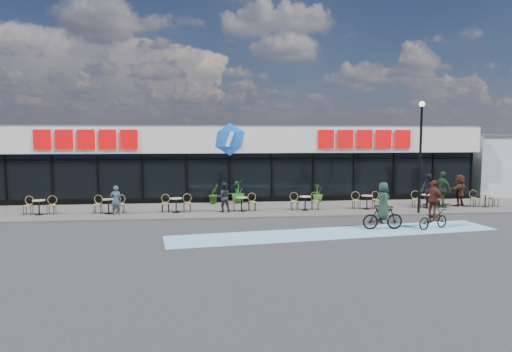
% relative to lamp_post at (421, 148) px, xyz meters
% --- Properties ---
extents(ground, '(120.00, 120.00, 0.00)m').
position_rel_lamp_post_xyz_m(ground, '(-9.38, -2.30, -3.41)').
color(ground, '#28282B').
rests_on(ground, ground).
extents(sidewalk, '(44.00, 5.00, 0.10)m').
position_rel_lamp_post_xyz_m(sidewalk, '(-9.38, 2.20, -3.36)').
color(sidewalk, '#524D49').
rests_on(sidewalk, ground).
extents(bike_lane, '(14.17, 4.13, 0.01)m').
position_rel_lamp_post_xyz_m(bike_lane, '(-5.38, -3.80, -3.40)').
color(bike_lane, '#6FA9D1').
rests_on(bike_lane, ground).
extents(building, '(30.60, 6.57, 4.75)m').
position_rel_lamp_post_xyz_m(building, '(-9.38, 7.63, -1.07)').
color(building, black).
rests_on(building, ground).
extents(neighbour_building, '(9.20, 7.20, 4.11)m').
position_rel_lamp_post_xyz_m(neighbour_building, '(11.12, 8.70, -1.34)').
color(neighbour_building, silver).
rests_on(neighbour_building, ground).
extents(lamp_post, '(0.28, 0.28, 5.62)m').
position_rel_lamp_post_xyz_m(lamp_post, '(0.00, 0.00, 0.00)').
color(lamp_post, black).
rests_on(lamp_post, sidewalk).
extents(bistro_set_1, '(1.54, 0.62, 0.90)m').
position_rel_lamp_post_xyz_m(bistro_set_1, '(-18.99, 1.48, -2.85)').
color(bistro_set_1, tan).
rests_on(bistro_set_1, sidewalk).
extents(bistro_set_2, '(1.54, 0.62, 0.90)m').
position_rel_lamp_post_xyz_m(bistro_set_2, '(-15.63, 1.48, -2.85)').
color(bistro_set_2, tan).
rests_on(bistro_set_2, sidewalk).
extents(bistro_set_3, '(1.54, 0.62, 0.90)m').
position_rel_lamp_post_xyz_m(bistro_set_3, '(-12.28, 1.48, -2.85)').
color(bistro_set_3, tan).
rests_on(bistro_set_3, sidewalk).
extents(bistro_set_4, '(1.54, 0.62, 0.90)m').
position_rel_lamp_post_xyz_m(bistro_set_4, '(-8.93, 1.48, -2.85)').
color(bistro_set_4, tan).
rests_on(bistro_set_4, sidewalk).
extents(bistro_set_5, '(1.54, 0.62, 0.90)m').
position_rel_lamp_post_xyz_m(bistro_set_5, '(-5.57, 1.48, -2.85)').
color(bistro_set_5, tan).
rests_on(bistro_set_5, sidewalk).
extents(bistro_set_6, '(1.54, 0.62, 0.90)m').
position_rel_lamp_post_xyz_m(bistro_set_6, '(-2.22, 1.48, -2.85)').
color(bistro_set_6, tan).
rests_on(bistro_set_6, sidewalk).
extents(bistro_set_7, '(1.54, 0.62, 0.90)m').
position_rel_lamp_post_xyz_m(bistro_set_7, '(1.13, 1.48, -2.85)').
color(bistro_set_7, tan).
rests_on(bistro_set_7, sidewalk).
extents(bistro_set_8, '(1.54, 0.62, 0.90)m').
position_rel_lamp_post_xyz_m(bistro_set_8, '(4.48, 1.48, -2.85)').
color(bistro_set_8, tan).
rests_on(bistro_set_8, sidewalk).
extents(potted_plant_left, '(0.78, 0.81, 1.15)m').
position_rel_lamp_post_xyz_m(potted_plant_left, '(-10.33, 4.16, -2.73)').
color(potted_plant_left, '#264C15').
rests_on(potted_plant_left, sidewalk).
extents(potted_plant_mid, '(1.05, 1.05, 1.37)m').
position_rel_lamp_post_xyz_m(potted_plant_mid, '(-8.92, 4.25, -2.62)').
color(potted_plant_mid, '#1A5418').
rests_on(potted_plant_mid, sidewalk).
extents(potted_plant_right, '(0.80, 0.80, 1.09)m').
position_rel_lamp_post_xyz_m(potted_plant_right, '(-4.21, 4.25, -2.76)').
color(potted_plant_right, '#295618').
rests_on(potted_plant_right, sidewalk).
extents(patron_left, '(0.58, 0.43, 1.47)m').
position_rel_lamp_post_xyz_m(patron_left, '(-15.18, 0.96, -2.57)').
color(patron_left, '#344451').
rests_on(patron_left, sidewalk).
extents(patron_right, '(0.84, 0.71, 1.53)m').
position_rel_lamp_post_xyz_m(patron_right, '(-9.88, 1.29, -2.54)').
color(patron_right, black).
rests_on(patron_right, sidewalk).
extents(pedestrian_a, '(0.79, 0.96, 1.82)m').
position_rel_lamp_post_xyz_m(pedestrian_a, '(1.42, 1.91, -2.40)').
color(pedestrian_a, black).
rests_on(pedestrian_a, sidewalk).
extents(pedestrian_b, '(0.85, 1.25, 1.98)m').
position_rel_lamp_post_xyz_m(pedestrian_b, '(2.02, 1.45, -2.32)').
color(pedestrian_b, '#1D341F').
rests_on(pedestrian_b, sidewalk).
extents(pedestrian_c, '(1.66, 1.28, 1.76)m').
position_rel_lamp_post_xyz_m(pedestrian_c, '(3.29, 1.94, -2.43)').
color(pedestrian_c, '#402117').
rests_on(pedestrian_c, sidewalk).
extents(cyclist_a, '(1.76, 1.17, 2.13)m').
position_rel_lamp_post_xyz_m(cyclist_a, '(-0.99, -3.43, -2.59)').
color(cyclist_a, black).
rests_on(cyclist_a, ground).
extents(cyclist_b, '(1.76, 0.79, 2.04)m').
position_rel_lamp_post_xyz_m(cyclist_b, '(-3.20, -3.30, -2.59)').
color(cyclist_b, black).
rests_on(cyclist_b, ground).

